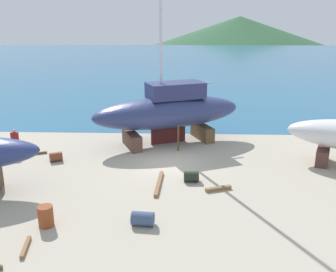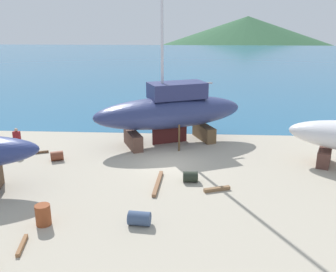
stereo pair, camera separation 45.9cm
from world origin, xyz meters
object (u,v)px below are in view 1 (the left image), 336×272
at_px(worker, 15,141).
at_px(barrel_rust_mid, 56,157).
at_px(barrel_blue_faded, 191,177).
at_px(barrel_tar_black, 46,216).
at_px(barrel_ochre, 143,219).
at_px(sailboat_far_slipway, 169,111).

height_order(worker, barrel_rust_mid, worker).
distance_m(barrel_rust_mid, barrel_blue_faded, 8.75).
relative_size(barrel_tar_black, barrel_blue_faded, 1.16).
bearing_deg(barrel_ochre, sailboat_far_slipway, 86.27).
bearing_deg(barrel_blue_faded, sailboat_far_slipway, 102.20).
bearing_deg(barrel_ochre, barrel_tar_black, -177.10).
bearing_deg(sailboat_far_slipway, worker, -7.98).
relative_size(worker, barrel_ochre, 1.81).
bearing_deg(barrel_ochre, barrel_blue_faded, 64.81).
xyz_separation_m(sailboat_far_slipway, barrel_tar_black, (-4.82, -11.45, -1.89)).
distance_m(sailboat_far_slipway, worker, 10.32).
bearing_deg(barrel_blue_faded, worker, 160.80).
height_order(worker, barrel_tar_black, worker).
xyz_separation_m(barrel_rust_mid, barrel_ochre, (6.13, -7.39, 0.02)).
bearing_deg(barrel_tar_black, barrel_rust_mid, 105.07).
xyz_separation_m(barrel_blue_faded, barrel_ochre, (-2.17, -4.61, 0.02)).
bearing_deg(barrel_blue_faded, barrel_ochre, -115.19).
distance_m(sailboat_far_slipway, barrel_tar_black, 12.57).
bearing_deg(sailboat_far_slipway, barrel_ochre, 62.92).
xyz_separation_m(worker, barrel_ochre, (9.11, -8.54, -0.57)).
distance_m(barrel_rust_mid, barrel_ochre, 9.60).
distance_m(barrel_blue_faded, barrel_ochre, 5.09).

